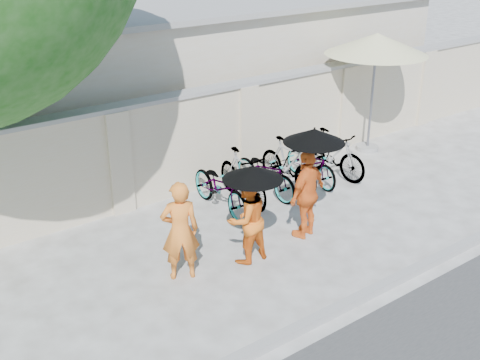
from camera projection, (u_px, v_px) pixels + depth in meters
ground at (264, 262)px, 9.87m from camera, size 80.00×80.00×0.00m
kerb at (339, 308)px, 8.60m from camera, size 40.00×0.16×0.12m
compound_wall at (205, 140)px, 12.37m from camera, size 20.00×0.30×2.00m
building_behind at (155, 70)px, 15.47m from camera, size 14.00×6.00×3.20m
monk_left at (180, 231)px, 9.16m from camera, size 0.70×0.59×1.63m
monk_center at (247, 219)px, 9.64m from camera, size 0.73×0.57×1.50m
parasol_center at (253, 173)px, 9.28m from camera, size 0.96×0.96×0.84m
monk_right at (307, 194)px, 10.40m from camera, size 1.02×0.62×1.62m
parasol_right at (314, 136)px, 9.92m from camera, size 1.04×1.04×1.09m
patio_umbrella at (377, 45)px, 13.65m from camera, size 2.40×2.40×2.81m
bike_0 at (221, 187)px, 11.43m from camera, size 0.74×1.89×0.98m
bike_1 at (243, 177)px, 11.80m from camera, size 0.66×1.78×1.04m
bike_2 at (266, 172)px, 12.14m from camera, size 0.69×1.81×0.94m
bike_3 at (288, 164)px, 12.41m from camera, size 0.50×1.74×1.04m
bike_4 at (311, 162)px, 12.71m from camera, size 0.76×1.74×0.89m
bike_5 at (333, 154)px, 12.97m from camera, size 0.68×1.76×1.03m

